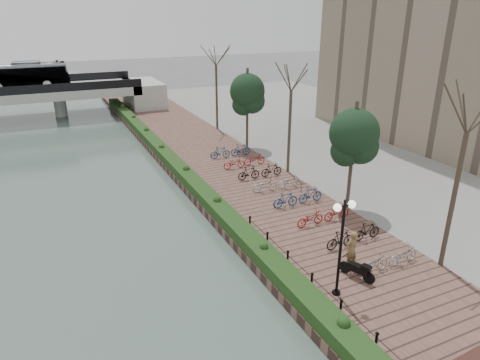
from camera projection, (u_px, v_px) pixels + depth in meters
ground at (324, 354)px, 15.54m from camera, size 220.00×220.00×0.00m
promenade at (231, 176)px, 31.79m from camera, size 8.00×75.00×0.50m
inland_pavement at (395, 149)px, 38.07m from camera, size 24.00×75.00×0.50m
hedge at (176, 165)px, 32.36m from camera, size 1.10×56.00×0.60m
chain_fence at (325, 294)px, 17.47m from camera, size 0.10×14.10×0.70m
lamppost at (343, 227)px, 16.94m from camera, size 1.02×0.32×4.33m
motorcycle at (357, 269)px, 18.99m from camera, size 0.95×1.57×0.94m
pedestrian at (351, 249)px, 19.71m from camera, size 0.73×0.54×1.83m
bicycle_parking at (289, 191)px, 27.26m from camera, size 2.40×19.89×1.00m
street_trees at (316, 142)px, 28.04m from camera, size 3.20×37.12×6.80m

